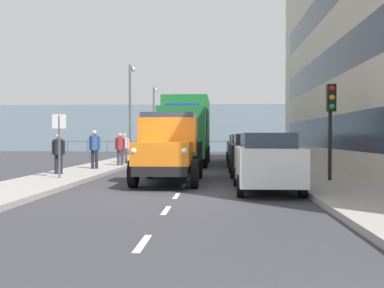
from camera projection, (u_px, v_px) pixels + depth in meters
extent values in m
plane|color=#38383D|center=(197.00, 167.00, 22.69)|extent=(80.00, 80.00, 0.00)
cube|color=#9E9993|center=(289.00, 166.00, 22.40)|extent=(2.47, 41.65, 0.15)
cube|color=#9E9993|center=(107.00, 166.00, 22.98)|extent=(2.47, 41.65, 0.15)
cube|color=silver|center=(143.00, 243.00, 6.60)|extent=(0.12, 1.10, 0.01)
cube|color=silver|center=(166.00, 210.00, 9.54)|extent=(0.12, 1.10, 0.01)
cube|color=silver|center=(176.00, 196.00, 11.83)|extent=(0.12, 1.10, 0.01)
cube|color=silver|center=(184.00, 186.00, 14.29)|extent=(0.12, 1.10, 0.01)
cube|color=silver|center=(189.00, 179.00, 16.63)|extent=(0.12, 1.10, 0.01)
cube|color=silver|center=(193.00, 173.00, 19.45)|extent=(0.12, 1.10, 0.01)
cube|color=silver|center=(196.00, 168.00, 22.35)|extent=(0.12, 1.10, 0.01)
cube|color=silver|center=(199.00, 165.00, 24.73)|extent=(0.12, 1.10, 0.01)
cube|color=silver|center=(200.00, 162.00, 27.16)|extent=(0.12, 1.10, 0.01)
cube|color=silver|center=(202.00, 160.00, 29.41)|extent=(0.12, 1.10, 0.01)
cube|color=silver|center=(203.00, 158.00, 32.21)|extent=(0.12, 1.10, 0.01)
cube|color=silver|center=(205.00, 156.00, 34.97)|extent=(0.12, 1.10, 0.01)
cube|color=silver|center=(206.00, 155.00, 37.77)|extent=(0.12, 1.10, 0.01)
cube|color=silver|center=(207.00, 154.00, 40.72)|extent=(0.12, 1.10, 0.01)
cube|color=#2D3847|center=(330.00, 132.00, 19.04)|extent=(0.08, 21.44, 1.40)
cube|color=#2D3847|center=(330.00, 63.00, 18.98)|extent=(0.08, 21.44, 1.40)
cube|color=gray|center=(208.00, 128.00, 46.42)|extent=(80.00, 0.80, 5.00)
cylinder|color=#4C5156|center=(352.00, 147.00, 42.00)|extent=(0.08, 0.08, 1.20)
cylinder|color=#4C5156|center=(331.00, 147.00, 42.12)|extent=(0.08, 0.08, 1.20)
cylinder|color=#4C5156|center=(310.00, 147.00, 42.25)|extent=(0.08, 0.08, 1.20)
cylinder|color=#4C5156|center=(289.00, 147.00, 42.37)|extent=(0.08, 0.08, 1.20)
cylinder|color=#4C5156|center=(269.00, 147.00, 42.50)|extent=(0.08, 0.08, 1.20)
cylinder|color=#4C5156|center=(248.00, 147.00, 42.62)|extent=(0.08, 0.08, 1.20)
cylinder|color=#4C5156|center=(228.00, 147.00, 42.74)|extent=(0.08, 0.08, 1.20)
cylinder|color=#4C5156|center=(207.00, 147.00, 42.87)|extent=(0.08, 0.08, 1.20)
cylinder|color=#4C5156|center=(187.00, 147.00, 42.99)|extent=(0.08, 0.08, 1.20)
cylinder|color=#4C5156|center=(167.00, 147.00, 43.11)|extent=(0.08, 0.08, 1.20)
cylinder|color=#4C5156|center=(147.00, 147.00, 43.24)|extent=(0.08, 0.08, 1.20)
cylinder|color=#4C5156|center=(127.00, 147.00, 43.36)|extent=(0.08, 0.08, 1.20)
cylinder|color=#4C5156|center=(107.00, 147.00, 43.48)|extent=(0.08, 0.08, 1.20)
cylinder|color=#4C5156|center=(87.00, 147.00, 43.61)|extent=(0.08, 0.08, 1.20)
cylinder|color=#4C5156|center=(68.00, 146.00, 43.73)|extent=(0.08, 0.08, 1.20)
cube|color=#4C5156|center=(207.00, 141.00, 42.86)|extent=(28.00, 0.08, 0.08)
cube|color=black|center=(170.00, 165.00, 15.35)|extent=(1.64, 5.60, 0.30)
cube|color=orange|center=(163.00, 153.00, 13.50)|extent=(1.72, 1.90, 0.70)
cube|color=silver|center=(159.00, 155.00, 12.60)|extent=(1.16, 0.08, 0.56)
sphere|color=white|center=(184.00, 151.00, 12.56)|extent=(0.20, 0.20, 0.20)
sphere|color=white|center=(134.00, 151.00, 12.65)|extent=(0.20, 0.20, 0.20)
cube|color=orange|center=(169.00, 135.00, 15.00)|extent=(1.93, 1.34, 1.15)
cube|color=#2D3847|center=(169.00, 121.00, 14.99)|extent=(1.78, 1.23, 0.56)
cube|color=#2D2319|center=(174.00, 157.00, 16.69)|extent=(2.10, 2.80, 0.16)
cube|color=black|center=(200.00, 149.00, 16.62)|extent=(0.08, 2.80, 0.56)
cube|color=black|center=(148.00, 149.00, 16.75)|extent=(0.08, 2.80, 0.56)
cylinder|color=black|center=(194.00, 174.00, 13.62)|extent=(0.24, 0.90, 0.90)
cylinder|color=black|center=(133.00, 173.00, 13.74)|extent=(0.24, 0.90, 0.90)
cylinder|color=black|center=(199.00, 167.00, 16.83)|extent=(0.24, 0.90, 0.90)
cylinder|color=black|center=(150.00, 166.00, 16.95)|extent=(0.24, 0.90, 0.90)
cube|color=#1E7033|center=(182.00, 132.00, 22.23)|extent=(2.40, 2.21, 2.60)
cube|color=#2D3847|center=(182.00, 121.00, 22.22)|extent=(2.20, 2.04, 0.80)
cube|color=#1933B2|center=(182.00, 105.00, 22.21)|extent=(1.75, 0.20, 0.16)
cube|color=#1E7033|center=(188.00, 124.00, 26.21)|extent=(2.50, 5.95, 3.00)
cube|color=black|center=(186.00, 152.00, 25.31)|extent=(2.00, 8.07, 0.36)
cylinder|color=black|center=(205.00, 158.00, 22.27)|extent=(0.28, 1.04, 1.04)
cylinder|color=black|center=(160.00, 158.00, 22.41)|extent=(0.28, 1.04, 1.04)
cylinder|color=black|center=(207.00, 155.00, 25.88)|extent=(0.28, 1.04, 1.04)
cylinder|color=black|center=(168.00, 155.00, 26.02)|extent=(0.28, 1.04, 1.04)
cylinder|color=black|center=(208.00, 153.00, 28.00)|extent=(0.28, 1.04, 1.04)
cylinder|color=black|center=(172.00, 153.00, 28.14)|extent=(0.28, 1.04, 1.04)
cube|color=white|center=(266.00, 164.00, 12.86)|extent=(1.72, 4.17, 1.00)
cube|color=#2D3847|center=(267.00, 140.00, 12.65)|extent=(1.41, 2.29, 0.42)
cylinder|color=black|center=(236.00, 177.00, 14.21)|extent=(0.18, 0.60, 0.60)
cylinder|color=black|center=(287.00, 177.00, 14.10)|extent=(0.18, 0.60, 0.60)
cylinder|color=black|center=(240.00, 186.00, 11.63)|extent=(0.18, 0.60, 0.60)
cylinder|color=black|center=(302.00, 186.00, 11.53)|extent=(0.18, 0.60, 0.60)
cube|color=black|center=(252.00, 156.00, 18.09)|extent=(1.80, 4.47, 1.00)
cube|color=#2D3847|center=(253.00, 139.00, 17.87)|extent=(1.47, 2.46, 0.42)
cylinder|color=black|center=(231.00, 166.00, 19.53)|extent=(0.18, 0.60, 0.60)
cylinder|color=black|center=(269.00, 166.00, 19.43)|extent=(0.18, 0.60, 0.60)
cylinder|color=black|center=(233.00, 171.00, 16.76)|extent=(0.18, 0.60, 0.60)
cylinder|color=black|center=(278.00, 171.00, 16.66)|extent=(0.18, 0.60, 0.60)
cube|color=maroon|center=(245.00, 152.00, 23.41)|extent=(1.74, 4.17, 1.00)
cube|color=#2D3847|center=(245.00, 138.00, 23.20)|extent=(1.42, 2.29, 0.42)
cylinder|color=black|center=(229.00, 160.00, 24.76)|extent=(0.18, 0.60, 0.60)
cylinder|color=black|center=(258.00, 160.00, 24.66)|extent=(0.18, 0.60, 0.60)
cylinder|color=black|center=(230.00, 162.00, 22.18)|extent=(0.18, 0.60, 0.60)
cylinder|color=black|center=(263.00, 162.00, 22.08)|extent=(0.18, 0.60, 0.60)
cube|color=slate|center=(240.00, 149.00, 29.13)|extent=(1.66, 4.57, 1.00)
cube|color=#2D3847|center=(240.00, 138.00, 28.91)|extent=(1.36, 2.51, 0.42)
cylinder|color=black|center=(227.00, 155.00, 30.60)|extent=(0.18, 0.60, 0.60)
cylinder|color=black|center=(250.00, 155.00, 30.50)|extent=(0.18, 0.60, 0.60)
cylinder|color=black|center=(228.00, 157.00, 27.77)|extent=(0.18, 0.60, 0.60)
cylinder|color=black|center=(253.00, 157.00, 27.67)|extent=(0.18, 0.60, 0.60)
cube|color=#B21E1E|center=(154.00, 151.00, 24.90)|extent=(1.75, 3.97, 1.00)
cube|color=#2D3847|center=(155.00, 138.00, 25.08)|extent=(1.44, 2.18, 0.42)
cylinder|color=black|center=(166.00, 161.00, 23.63)|extent=(0.18, 0.60, 0.60)
cylinder|color=black|center=(136.00, 161.00, 23.73)|extent=(0.18, 0.60, 0.60)
cylinder|color=black|center=(171.00, 158.00, 26.08)|extent=(0.18, 0.60, 0.60)
cylinder|color=black|center=(144.00, 158.00, 26.19)|extent=(0.18, 0.60, 0.60)
cube|color=#1E6670|center=(167.00, 148.00, 31.00)|extent=(1.71, 4.38, 1.00)
cube|color=#2D3847|center=(167.00, 138.00, 31.18)|extent=(1.40, 2.41, 0.42)
cylinder|color=black|center=(176.00, 156.00, 29.60)|extent=(0.18, 0.60, 0.60)
cylinder|color=black|center=(153.00, 156.00, 29.70)|extent=(0.18, 0.60, 0.60)
cylinder|color=black|center=(180.00, 154.00, 32.31)|extent=(0.18, 0.60, 0.60)
cylinder|color=black|center=(158.00, 154.00, 32.41)|extent=(0.18, 0.60, 0.60)
cube|color=navy|center=(176.00, 146.00, 37.46)|extent=(1.83, 4.55, 1.00)
cube|color=#2D3847|center=(176.00, 138.00, 37.65)|extent=(1.50, 2.51, 0.42)
cylinder|color=black|center=(185.00, 152.00, 36.01)|extent=(0.18, 0.60, 0.60)
cylinder|color=black|center=(164.00, 152.00, 36.12)|extent=(0.18, 0.60, 0.60)
cylinder|color=black|center=(187.00, 151.00, 38.83)|extent=(0.18, 0.60, 0.60)
cylinder|color=black|center=(168.00, 151.00, 38.93)|extent=(0.18, 0.60, 0.60)
cylinder|color=black|center=(61.00, 164.00, 17.03)|extent=(0.14, 0.14, 0.76)
cylinder|color=black|center=(56.00, 164.00, 17.05)|extent=(0.14, 0.14, 0.76)
cylinder|color=black|center=(58.00, 147.00, 17.03)|extent=(0.34, 0.34, 0.60)
cylinder|color=black|center=(64.00, 148.00, 17.01)|extent=(0.09, 0.09, 0.55)
cylinder|color=black|center=(53.00, 148.00, 17.04)|extent=(0.09, 0.09, 0.55)
sphere|color=tan|center=(58.00, 136.00, 17.02)|extent=(0.21, 0.21, 0.21)
cylinder|color=black|center=(97.00, 159.00, 19.82)|extent=(0.14, 0.14, 0.85)
cylinder|color=black|center=(93.00, 159.00, 19.83)|extent=(0.14, 0.14, 0.85)
cylinder|color=#2D4C8C|center=(94.00, 143.00, 19.81)|extent=(0.34, 0.34, 0.67)
cylinder|color=#2D4C8C|center=(99.00, 143.00, 19.79)|extent=(0.09, 0.09, 0.62)
cylinder|color=#2D4C8C|center=(90.00, 143.00, 19.82)|extent=(0.09, 0.09, 0.62)
sphere|color=tan|center=(94.00, 133.00, 19.80)|extent=(0.23, 0.23, 0.23)
cylinder|color=#383342|center=(122.00, 157.00, 22.15)|extent=(0.14, 0.14, 0.80)
cylinder|color=#383342|center=(118.00, 157.00, 22.16)|extent=(0.14, 0.14, 0.80)
cylinder|color=maroon|center=(120.00, 143.00, 22.14)|extent=(0.34, 0.34, 0.63)
cylinder|color=maroon|center=(124.00, 144.00, 22.13)|extent=(0.09, 0.09, 0.58)
cylinder|color=maroon|center=(116.00, 144.00, 22.16)|extent=(0.09, 0.09, 0.58)
sphere|color=tan|center=(120.00, 135.00, 22.14)|extent=(0.22, 0.22, 0.22)
cylinder|color=#4C473D|center=(126.00, 155.00, 24.57)|extent=(0.14, 0.14, 0.79)
cylinder|color=#4C473D|center=(123.00, 155.00, 24.58)|extent=(0.14, 0.14, 0.79)
cylinder|color=silver|center=(125.00, 143.00, 24.56)|extent=(0.34, 0.34, 0.62)
cylinder|color=silver|center=(128.00, 143.00, 24.55)|extent=(0.09, 0.09, 0.57)
cylinder|color=silver|center=(121.00, 143.00, 24.57)|extent=(0.09, 0.09, 0.57)
sphere|color=tan|center=(125.00, 135.00, 24.55)|extent=(0.21, 0.21, 0.21)
cylinder|color=black|center=(330.00, 133.00, 14.61)|extent=(0.12, 0.12, 3.20)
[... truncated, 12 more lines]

